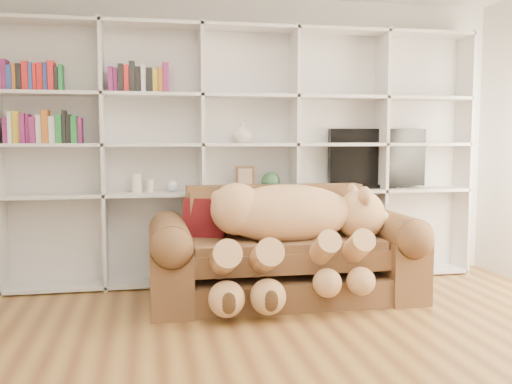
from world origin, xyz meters
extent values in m
plane|color=brown|center=(0.00, 0.00, 0.00)|extent=(5.00, 5.00, 0.00)
cube|color=silver|center=(0.00, 2.50, 1.35)|extent=(5.00, 0.02, 2.70)
cube|color=silver|center=(0.00, 2.46, 1.20)|extent=(4.40, 0.03, 2.40)
cube|color=silver|center=(-1.32, 2.30, 1.20)|extent=(0.03, 0.35, 2.40)
cube|color=silver|center=(-0.44, 2.30, 1.20)|extent=(0.03, 0.35, 2.40)
cube|color=silver|center=(0.44, 2.30, 1.20)|extent=(0.03, 0.35, 2.40)
cube|color=silver|center=(1.32, 2.30, 1.20)|extent=(0.03, 0.35, 2.40)
cube|color=silver|center=(2.20, 2.30, 1.20)|extent=(0.03, 0.35, 2.40)
cube|color=silver|center=(0.00, 2.30, 0.03)|extent=(4.40, 0.35, 0.03)
cube|color=silver|center=(0.00, 2.30, 0.85)|extent=(4.40, 0.35, 0.03)
cube|color=silver|center=(0.00, 2.30, 1.30)|extent=(4.40, 0.35, 0.03)
cube|color=silver|center=(0.00, 2.30, 1.75)|extent=(4.40, 0.35, 0.03)
cube|color=silver|center=(0.00, 2.30, 2.37)|extent=(4.40, 0.35, 0.03)
cube|color=brown|center=(0.19, 1.63, 0.11)|extent=(2.14, 0.86, 0.22)
cube|color=brown|center=(0.19, 1.61, 0.45)|extent=(1.59, 0.71, 0.31)
cube|color=brown|center=(0.19, 2.01, 0.66)|extent=(1.59, 0.20, 0.56)
cube|color=brown|center=(-0.77, 1.63, 0.28)|extent=(0.33, 0.97, 0.56)
cube|color=brown|center=(1.14, 1.63, 0.28)|extent=(0.33, 0.97, 0.56)
cylinder|color=brown|center=(-0.77, 1.63, 0.56)|extent=(0.33, 0.92, 0.33)
cylinder|color=brown|center=(1.14, 1.63, 0.56)|extent=(0.33, 0.92, 0.33)
ellipsoid|color=tan|center=(0.19, 1.58, 0.74)|extent=(1.12, 0.54, 0.48)
sphere|color=tan|center=(-0.23, 1.58, 0.79)|extent=(0.43, 0.43, 0.43)
sphere|color=tan|center=(0.83, 1.58, 0.71)|extent=(0.43, 0.43, 0.43)
sphere|color=beige|center=(1.00, 1.58, 0.65)|extent=(0.21, 0.21, 0.21)
sphere|color=#3F2916|center=(1.08, 1.58, 0.64)|extent=(0.07, 0.07, 0.07)
ellipsoid|color=tan|center=(0.81, 1.43, 0.88)|extent=(0.10, 0.17, 0.17)
ellipsoid|color=tan|center=(0.81, 1.73, 0.88)|extent=(0.10, 0.17, 0.17)
sphere|color=tan|center=(-0.37, 1.58, 0.87)|extent=(0.14, 0.14, 0.14)
cylinder|color=tan|center=(0.39, 1.24, 0.48)|extent=(0.18, 0.51, 0.38)
cylinder|color=tan|center=(0.66, 1.24, 0.48)|extent=(0.18, 0.51, 0.38)
cylinder|color=tan|center=(-0.39, 1.24, 0.44)|extent=(0.21, 0.60, 0.44)
cylinder|color=tan|center=(-0.08, 1.24, 0.44)|extent=(0.21, 0.60, 0.44)
sphere|color=tan|center=(0.39, 1.08, 0.26)|extent=(0.22, 0.22, 0.22)
sphere|color=tan|center=(0.66, 1.08, 0.26)|extent=(0.22, 0.22, 0.22)
sphere|color=tan|center=(-0.39, 1.08, 0.19)|extent=(0.27, 0.27, 0.27)
sphere|color=tan|center=(-0.08, 1.08, 0.19)|extent=(0.27, 0.27, 0.27)
cube|color=#550F0E|center=(-0.46, 1.83, 0.66)|extent=(0.41, 0.32, 0.38)
cube|color=#BA3618|center=(1.19, 1.74, 0.13)|extent=(0.43, 0.42, 0.27)
cube|color=black|center=(1.30, 2.35, 1.17)|extent=(0.99, 0.08, 0.57)
cube|color=black|center=(1.30, 2.35, 0.89)|extent=(0.33, 0.18, 0.04)
cube|color=brown|center=(-0.03, 2.30, 0.99)|extent=(0.18, 0.04, 0.22)
sphere|color=#305E3C|center=(0.21, 2.30, 0.95)|extent=(0.18, 0.18, 0.18)
cylinder|color=silver|center=(-1.04, 2.30, 0.95)|extent=(0.11, 0.11, 0.18)
cylinder|color=silver|center=(-0.92, 2.30, 0.92)|extent=(0.08, 0.08, 0.12)
sphere|color=silver|center=(-0.71, 2.30, 0.92)|extent=(0.11, 0.11, 0.11)
imported|color=beige|center=(-0.06, 2.30, 1.41)|extent=(0.21, 0.21, 0.18)
camera|label=1|loc=(-0.94, -2.97, 1.35)|focal=40.00mm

